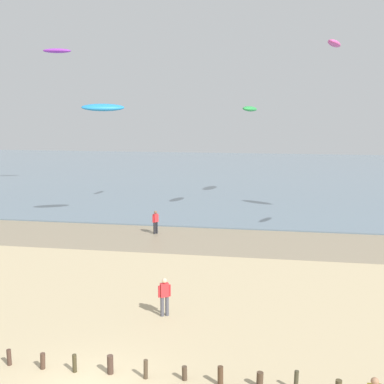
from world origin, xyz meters
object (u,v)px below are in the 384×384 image
Objects in this scene: person_by_waterline at (156,221)px; kite_aloft_9 at (103,107)px; person_mid_beach at (164,296)px; kite_aloft_4 at (334,43)px; kite_aloft_3 at (57,51)px; kite_aloft_6 at (250,109)px.

person_by_waterline is 9.64m from kite_aloft_9.
kite_aloft_4 is at bearing 70.69° from person_mid_beach.
person_mid_beach is 20.37m from kite_aloft_9.
kite_aloft_3 is at bearing 96.65° from kite_aloft_9.
person_mid_beach is 31.22m from kite_aloft_4.
kite_aloft_6 is (21.61, -10.36, -6.32)m from kite_aloft_3.
person_mid_beach is 0.64× the size of kite_aloft_6.
person_mid_beach is at bearing -6.38° from kite_aloft_4.
person_mid_beach is 0.52× the size of kite_aloft_4.
kite_aloft_9 is at bearing 117.26° from person_mid_beach.
person_mid_beach is 0.56× the size of kite_aloft_3.
kite_aloft_6 is 0.81× the size of kite_aloft_9.
kite_aloft_3 reaches higher than kite_aloft_6.
person_mid_beach is 14.96m from person_by_waterline.
kite_aloft_9 is at bearing 154.64° from person_by_waterline.
kite_aloft_3 is (-19.35, 32.49, 14.47)m from person_mid_beach.
kite_aloft_6 is at bearing 50.97° from person_by_waterline.
person_by_waterline is 0.56× the size of kite_aloft_3.
kite_aloft_9 is (-10.80, -5.57, 0.08)m from kite_aloft_6.
kite_aloft_9 reaches higher than kite_aloft_6.
person_by_waterline is at bearing 105.49° from person_mid_beach.
person_by_waterline is at bearing 157.13° from kite_aloft_6.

